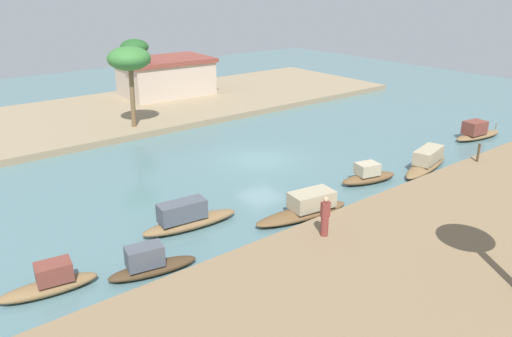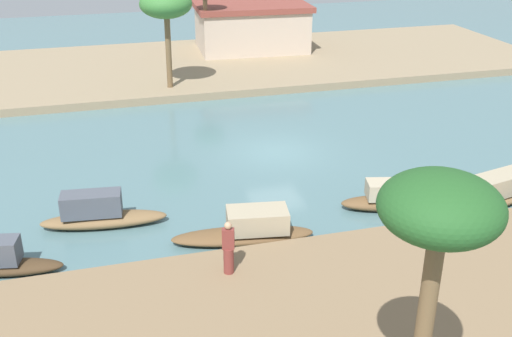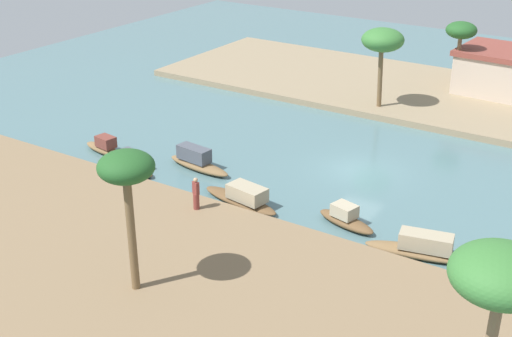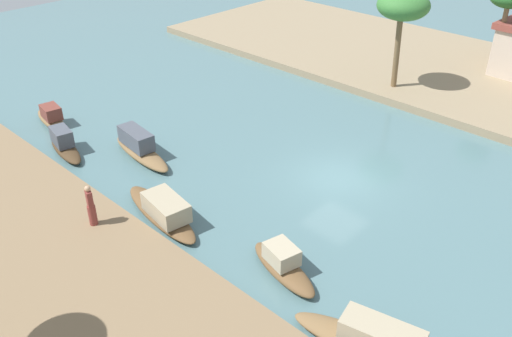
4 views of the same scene
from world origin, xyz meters
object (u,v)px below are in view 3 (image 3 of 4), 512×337
Objects in this scene: palm_tree_left_far at (500,280)px; palm_tree_left_near at (127,173)px; person_by_mooring at (196,195)px; sampan_foreground at (105,147)px; sampan_with_tall_canopy at (346,218)px; mooring_post at (460,271)px; sampan_with_red_awning at (243,197)px; sampan_upstream_small at (423,248)px; sampan_downstream_large at (197,161)px; palm_tree_right_tall at (461,32)px; palm_tree_right_short at (383,41)px; sampan_midstream at (132,164)px.

palm_tree_left_near is at bearing 174.51° from palm_tree_left_far.
sampan_foreground is at bearing 176.82° from person_by_mooring.
mooring_post is at bearing -7.46° from sampan_with_tall_canopy.
palm_tree_left_far is at bearing -26.20° from sampan_with_red_awning.
sampan_upstream_small is 1.17× the size of sampan_downstream_large.
sampan_foreground is 0.64× the size of palm_tree_right_tall.
palm_tree_left_far is at bearing -60.88° from palm_tree_right_short.
sampan_downstream_large is 0.85× the size of palm_tree_right_tall.
palm_tree_right_tall is 0.95× the size of palm_tree_right_short.
sampan_downstream_large is at bearing 158.40° from sampan_upstream_small.
sampan_upstream_small is (21.35, -1.07, 0.05)m from sampan_foreground.
sampan_downstream_large is at bearing 147.06° from palm_tree_left_far.
mooring_post is 23.43m from palm_tree_right_short.
sampan_upstream_small is at bearing 3.85° from sampan_with_tall_canopy.
sampan_with_tall_canopy is at bearing -84.26° from palm_tree_right_tall.
sampan_foreground is 10.75m from person_by_mooring.
sampan_with_tall_canopy is 0.48× the size of palm_tree_left_far.
palm_tree_left_far reaches higher than palm_tree_left_near.
sampan_foreground is 27.56m from palm_tree_right_tall.
sampan_downstream_large is at bearing 144.04° from person_by_mooring.
sampan_upstream_small is 25.29m from palm_tree_right_tall.
mooring_post is at bearing 110.57° from palm_tree_left_far.
palm_tree_left_near is 0.85× the size of palm_tree_left_far.
sampan_upstream_small is 14.13m from palm_tree_left_far.
sampan_upstream_small is at bearing 11.17° from sampan_midstream.
sampan_upstream_small is at bearing -74.35° from palm_tree_right_tall.
sampan_foreground is 2.00× the size of person_by_mooring.
palm_tree_right_short reaches higher than mooring_post.
palm_tree_left_far is (23.84, -11.15, 6.39)m from sampan_midstream.
sampan_foreground is 3.51m from sampan_midstream.
sampan_downstream_large is at bearing -107.45° from palm_tree_right_short.
palm_tree_right_short is (4.79, 15.25, 4.77)m from sampan_downstream_large.
sampan_midstream is (-13.65, -0.81, 0.04)m from sampan_with_tall_canopy.
palm_tree_left_far reaches higher than sampan_with_tall_canopy.
sampan_with_red_awning is (-10.00, -0.18, -0.01)m from sampan_upstream_small.
sampan_upstream_small is 0.99× the size of palm_tree_right_tall.
palm_tree_left_far is at bearing -14.03° from sampan_midstream.
palm_tree_left_near is (12.40, -10.84, 5.36)m from sampan_foreground.
palm_tree_left_far is 1.35× the size of palm_tree_right_tall.
person_by_mooring is 19.94m from palm_tree_left_far.
sampan_with_tall_canopy is 1.00× the size of sampan_midstream.
palm_tree_left_near is (-4.58, -10.54, 5.37)m from sampan_with_tall_canopy.
sampan_upstream_small is 4.44m from sampan_with_tall_canopy.
sampan_downstream_large is (-10.60, 1.51, 0.10)m from sampan_with_tall_canopy.
palm_tree_left_far reaches higher than sampan_downstream_large.
palm_tree_left_near is 33.79m from palm_tree_right_tall.
person_by_mooring is at bearing -99.77° from palm_tree_right_tall.
palm_tree_right_tall reaches higher than sampan_upstream_small.
person_by_mooring is (6.75, -2.53, 0.79)m from sampan_midstream.
sampan_upstream_small is 0.94× the size of palm_tree_right_short.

